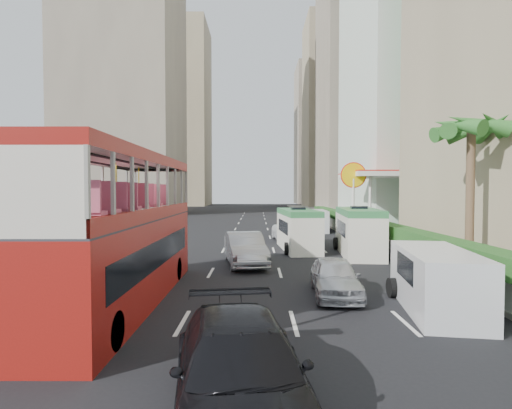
{
  "coord_description": "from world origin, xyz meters",
  "views": [
    {
      "loc": [
        -1.46,
        -13.32,
        3.8
      ],
      "look_at": [
        -1.5,
        4.0,
        3.2
      ],
      "focal_mm": 28.0,
      "sensor_mm": 36.0,
      "label": 1
    }
  ],
  "objects_px": {
    "car_silver_lane_b": "(335,296)",
    "minibus_near": "(298,230)",
    "van_asset": "(291,241)",
    "minibus_far": "(359,232)",
    "shell_station": "(383,202)",
    "panel_van_far": "(315,221)",
    "double_decker_bus": "(122,229)",
    "car_silver_lane_a": "(245,265)",
    "palm_tree": "(470,200)",
    "panel_van_near": "(436,280)"
  },
  "relations": [
    {
      "from": "van_asset",
      "to": "car_silver_lane_b",
      "type": "bearing_deg",
      "value": -93.67
    },
    {
      "from": "panel_van_far",
      "to": "palm_tree",
      "type": "distance_m",
      "value": 20.51
    },
    {
      "from": "minibus_far",
      "to": "shell_station",
      "type": "distance_m",
      "value": 13.93
    },
    {
      "from": "car_silver_lane_b",
      "to": "minibus_near",
      "type": "xyz_separation_m",
      "value": [
        -0.18,
        11.19,
        1.3
      ]
    },
    {
      "from": "minibus_far",
      "to": "palm_tree",
      "type": "xyz_separation_m",
      "value": [
        3.23,
        -6.24,
        2.01
      ]
    },
    {
      "from": "minibus_near",
      "to": "shell_station",
      "type": "distance_m",
      "value": 14.05
    },
    {
      "from": "car_silver_lane_b",
      "to": "palm_tree",
      "type": "height_order",
      "value": "palm_tree"
    },
    {
      "from": "car_silver_lane_a",
      "to": "panel_van_near",
      "type": "distance_m",
      "value": 10.04
    },
    {
      "from": "car_silver_lane_b",
      "to": "shell_station",
      "type": "distance_m",
      "value": 23.83
    },
    {
      "from": "shell_station",
      "to": "panel_van_far",
      "type": "bearing_deg",
      "value": 170.45
    },
    {
      "from": "minibus_near",
      "to": "panel_van_far",
      "type": "xyz_separation_m",
      "value": [
        2.82,
        11.85,
        -0.31
      ]
    },
    {
      "from": "car_silver_lane_b",
      "to": "panel_van_near",
      "type": "relative_size",
      "value": 0.84
    },
    {
      "from": "van_asset",
      "to": "panel_van_near",
      "type": "height_order",
      "value": "panel_van_near"
    },
    {
      "from": "van_asset",
      "to": "minibus_far",
      "type": "xyz_separation_m",
      "value": [
        3.48,
        -6.26,
        1.37
      ]
    },
    {
      "from": "car_silver_lane_a",
      "to": "minibus_near",
      "type": "height_order",
      "value": "minibus_near"
    },
    {
      "from": "car_silver_lane_b",
      "to": "minibus_near",
      "type": "distance_m",
      "value": 11.27
    },
    {
      "from": "panel_van_near",
      "to": "panel_van_far",
      "type": "relative_size",
      "value": 0.97
    },
    {
      "from": "car_silver_lane_a",
      "to": "panel_van_near",
      "type": "relative_size",
      "value": 1.04
    },
    {
      "from": "double_decker_bus",
      "to": "panel_van_far",
      "type": "distance_m",
      "value": 26.05
    },
    {
      "from": "double_decker_bus",
      "to": "shell_station",
      "type": "distance_m",
      "value": 28.02
    },
    {
      "from": "double_decker_bus",
      "to": "minibus_far",
      "type": "relative_size",
      "value": 1.78
    },
    {
      "from": "van_asset",
      "to": "shell_station",
      "type": "height_order",
      "value": "shell_station"
    },
    {
      "from": "palm_tree",
      "to": "minibus_near",
      "type": "bearing_deg",
      "value": 129.06
    },
    {
      "from": "minibus_far",
      "to": "palm_tree",
      "type": "bearing_deg",
      "value": -57.37
    },
    {
      "from": "car_silver_lane_b",
      "to": "shell_station",
      "type": "bearing_deg",
      "value": 72.26
    },
    {
      "from": "panel_van_far",
      "to": "palm_tree",
      "type": "bearing_deg",
      "value": -77.25
    },
    {
      "from": "car_silver_lane_b",
      "to": "van_asset",
      "type": "height_order",
      "value": "van_asset"
    },
    {
      "from": "car_silver_lane_a",
      "to": "palm_tree",
      "type": "relative_size",
      "value": 0.78
    },
    {
      "from": "van_asset",
      "to": "palm_tree",
      "type": "relative_size",
      "value": 0.82
    },
    {
      "from": "van_asset",
      "to": "panel_van_far",
      "type": "relative_size",
      "value": 1.06
    },
    {
      "from": "minibus_far",
      "to": "panel_van_far",
      "type": "xyz_separation_m",
      "value": [
        -0.57,
        13.76,
        -0.38
      ]
    },
    {
      "from": "double_decker_bus",
      "to": "panel_van_far",
      "type": "xyz_separation_m",
      "value": [
        10.0,
        24.01,
        -1.54
      ]
    },
    {
      "from": "minibus_near",
      "to": "palm_tree",
      "type": "height_order",
      "value": "palm_tree"
    },
    {
      "from": "car_silver_lane_a",
      "to": "minibus_far",
      "type": "bearing_deg",
      "value": 16.65
    },
    {
      "from": "panel_van_near",
      "to": "palm_tree",
      "type": "xyz_separation_m",
      "value": [
        3.57,
        4.77,
        2.42
      ]
    },
    {
      "from": "palm_tree",
      "to": "shell_station",
      "type": "relative_size",
      "value": 0.8
    },
    {
      "from": "van_asset",
      "to": "minibus_far",
      "type": "bearing_deg",
      "value": -65.61
    },
    {
      "from": "palm_tree",
      "to": "shell_station",
      "type": "bearing_deg",
      "value": 83.4
    },
    {
      "from": "double_decker_bus",
      "to": "shell_station",
      "type": "relative_size",
      "value": 1.38
    },
    {
      "from": "minibus_near",
      "to": "panel_van_far",
      "type": "relative_size",
      "value": 1.19
    },
    {
      "from": "double_decker_bus",
      "to": "panel_van_near",
      "type": "xyz_separation_m",
      "value": [
        10.23,
        -0.77,
        -1.57
      ]
    },
    {
      "from": "double_decker_bus",
      "to": "minibus_near",
      "type": "bearing_deg",
      "value": 59.42
    },
    {
      "from": "van_asset",
      "to": "panel_van_far",
      "type": "xyz_separation_m",
      "value": [
        2.9,
        7.51,
        0.99
      ]
    },
    {
      "from": "car_silver_lane_b",
      "to": "panel_van_far",
      "type": "height_order",
      "value": "panel_van_far"
    },
    {
      "from": "car_silver_lane_a",
      "to": "car_silver_lane_b",
      "type": "bearing_deg",
      "value": -69.78
    },
    {
      "from": "double_decker_bus",
      "to": "car_silver_lane_a",
      "type": "distance_m",
      "value": 8.41
    },
    {
      "from": "panel_van_near",
      "to": "van_asset",
      "type": "bearing_deg",
      "value": 108.66
    },
    {
      "from": "shell_station",
      "to": "car_silver_lane_b",
      "type": "bearing_deg",
      "value": -111.39
    },
    {
      "from": "van_asset",
      "to": "panel_van_near",
      "type": "xyz_separation_m",
      "value": [
        3.13,
        -17.27,
        0.96
      ]
    },
    {
      "from": "double_decker_bus",
      "to": "minibus_near",
      "type": "distance_m",
      "value": 14.17
    }
  ]
}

